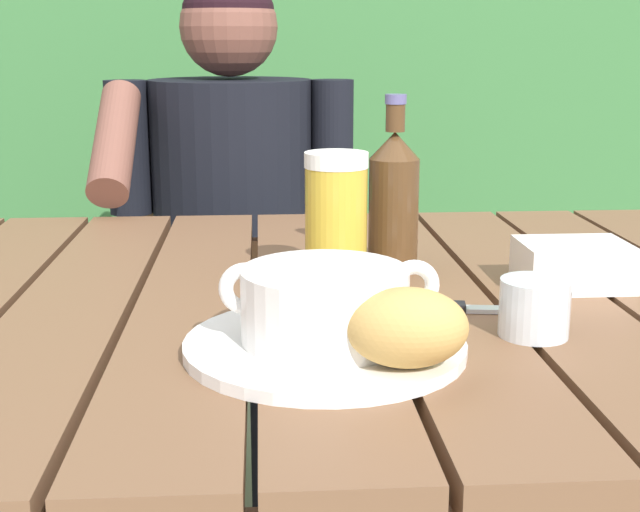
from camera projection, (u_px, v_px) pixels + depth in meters
name	position (u px, v px, depth m)	size (l,w,h in m)	color
dining_table	(312.00, 366.00, 1.06)	(1.23, 0.95, 0.76)	brown
hedge_backdrop	(232.00, 80.00, 2.73)	(2.84, 0.83, 2.36)	#39713A
chair_near_diner	(238.00, 305.00, 1.98)	(0.46, 0.43, 0.93)	brown
person_eating	(231.00, 221.00, 1.73)	(0.48, 0.47, 1.18)	black
serving_plate	(330.00, 346.00, 0.84)	(0.27, 0.27, 0.01)	white
soup_bowl	(330.00, 303.00, 0.83)	(0.21, 0.16, 0.08)	white
bread_roll	(407.00, 327.00, 0.76)	(0.11, 0.09, 0.07)	tan
beer_glass	(336.00, 219.00, 1.05)	(0.08, 0.08, 0.16)	gold
beer_bottle	(394.00, 199.00, 1.11)	(0.06, 0.06, 0.23)	#4E331B
water_glass_small	(534.00, 308.00, 0.88)	(0.07, 0.07, 0.06)	silver
butter_tub	(572.00, 264.00, 1.06)	(0.13, 0.10, 0.05)	white
table_knife	(463.00, 308.00, 0.96)	(0.15, 0.04, 0.01)	silver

